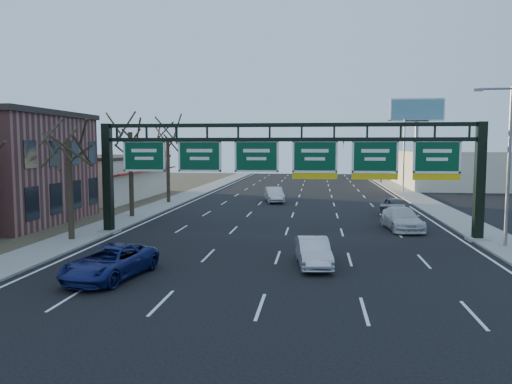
# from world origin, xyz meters

# --- Properties ---
(ground) EXTENTS (160.00, 160.00, 0.00)m
(ground) POSITION_xyz_m (0.00, 0.00, 0.00)
(ground) COLOR black
(ground) RESTS_ON ground
(sidewalk_left) EXTENTS (3.00, 120.00, 0.12)m
(sidewalk_left) POSITION_xyz_m (-12.80, 20.00, 0.06)
(sidewalk_left) COLOR gray
(sidewalk_left) RESTS_ON ground
(sidewalk_right) EXTENTS (3.00, 120.00, 0.12)m
(sidewalk_right) POSITION_xyz_m (12.80, 20.00, 0.06)
(sidewalk_right) COLOR gray
(sidewalk_right) RESTS_ON ground
(dirt_strip_left) EXTENTS (21.00, 120.00, 0.06)m
(dirt_strip_left) POSITION_xyz_m (-25.00, 20.00, 0.03)
(dirt_strip_left) COLOR #473D2B
(dirt_strip_left) RESTS_ON ground
(lane_markings) EXTENTS (21.60, 120.00, 0.01)m
(lane_markings) POSITION_xyz_m (0.00, 20.00, 0.01)
(lane_markings) COLOR white
(lane_markings) RESTS_ON ground
(sign_gantry) EXTENTS (24.60, 1.20, 7.20)m
(sign_gantry) POSITION_xyz_m (0.16, 8.00, 4.63)
(sign_gantry) COLOR black
(sign_gantry) RESTS_ON ground
(cream_strip) EXTENTS (10.90, 18.40, 4.70)m
(cream_strip) POSITION_xyz_m (-21.48, 29.00, 2.36)
(cream_strip) COLOR beige
(cream_strip) RESTS_ON ground
(building_right_distant) EXTENTS (12.00, 20.00, 5.00)m
(building_right_distant) POSITION_xyz_m (20.00, 50.00, 2.50)
(building_right_distant) COLOR beige
(building_right_distant) RESTS_ON ground
(tree_gantry) EXTENTS (3.60, 3.60, 8.48)m
(tree_gantry) POSITION_xyz_m (-12.80, 5.00, 7.11)
(tree_gantry) COLOR #2D2419
(tree_gantry) RESTS_ON sidewalk_left
(tree_mid) EXTENTS (3.60, 3.60, 9.24)m
(tree_mid) POSITION_xyz_m (-12.80, 15.00, 7.85)
(tree_mid) COLOR #2D2419
(tree_mid) RESTS_ON sidewalk_left
(tree_far) EXTENTS (3.60, 3.60, 8.86)m
(tree_far) POSITION_xyz_m (-12.80, 25.00, 7.48)
(tree_far) COLOR #2D2419
(tree_far) RESTS_ON sidewalk_left
(streetlight_near) EXTENTS (2.15, 0.22, 9.00)m
(streetlight_near) POSITION_xyz_m (12.47, 6.00, 5.08)
(streetlight_near) COLOR slate
(streetlight_near) RESTS_ON sidewalk_right
(streetlight_far) EXTENTS (2.15, 0.22, 9.00)m
(streetlight_far) POSITION_xyz_m (12.47, 40.00, 5.08)
(streetlight_far) COLOR slate
(streetlight_far) RESTS_ON sidewalk_right
(billboard_right) EXTENTS (7.00, 0.50, 12.00)m
(billboard_right) POSITION_xyz_m (15.00, 44.98, 9.06)
(billboard_right) COLOR slate
(billboard_right) RESTS_ON ground
(traffic_signal_mast) EXTENTS (10.16, 0.54, 7.00)m
(traffic_signal_mast) POSITION_xyz_m (5.69, 55.00, 5.50)
(traffic_signal_mast) COLOR black
(traffic_signal_mast) RESTS_ON ground
(car_blue_suv) EXTENTS (3.24, 5.46, 1.42)m
(car_blue_suv) POSITION_xyz_m (-6.93, -2.95, 0.71)
(car_blue_suv) COLOR navy
(car_blue_suv) RESTS_ON ground
(car_silver_sedan) EXTENTS (1.93, 4.26, 1.35)m
(car_silver_sedan) POSITION_xyz_m (1.84, 0.32, 0.68)
(car_silver_sedan) COLOR #BABAC0
(car_silver_sedan) RESTS_ON ground
(car_white_wagon) EXTENTS (2.66, 5.41, 1.51)m
(car_white_wagon) POSITION_xyz_m (7.80, 11.59, 0.76)
(car_white_wagon) COLOR silver
(car_white_wagon) RESTS_ON ground
(car_grey_far) EXTENTS (2.47, 4.79, 1.56)m
(car_grey_far) POSITION_xyz_m (8.47, 18.04, 0.78)
(car_grey_far) COLOR #44484A
(car_grey_far) RESTS_ON ground
(car_silver_distant) EXTENTS (2.52, 4.84, 1.52)m
(car_silver_distant) POSITION_xyz_m (-2.35, 27.32, 0.76)
(car_silver_distant) COLOR silver
(car_silver_distant) RESTS_ON ground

